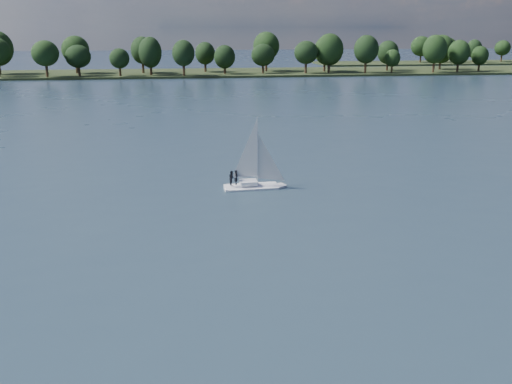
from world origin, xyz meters
The scene contains 4 objects.
ground centered at (0.00, 100.00, 0.00)m, with size 700.00×700.00×0.00m, color #233342.
far_shore centered at (0.00, 212.00, 0.00)m, with size 660.00×40.00×1.50m, color black.
sailboat centered at (-10.24, 49.74, 2.33)m, with size 6.43×2.13×8.35m.
treeline centered at (-5.95, 208.62, 7.96)m, with size 562.69×73.73×17.70m.
Camera 1 is at (-18.15, -10.25, 17.17)m, focal length 40.00 mm.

